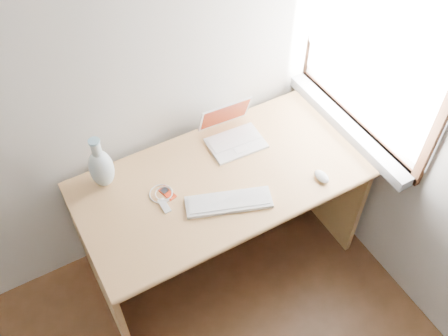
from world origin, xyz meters
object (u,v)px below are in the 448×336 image
desk (213,192)px  vase (101,167)px  external_keyboard (229,202)px  laptop (233,134)px

desk → vase: bearing=163.0°
external_keyboard → vase: (-0.47, 0.41, 0.11)m
desk → vase: size_ratio=4.76×
laptop → desk: bearing=-145.9°
laptop → external_keyboard: (-0.23, -0.36, -0.04)m
laptop → external_keyboard: bearing=-119.6°
vase → laptop: bearing=-3.9°
laptop → vase: vase is taller
external_keyboard → vase: bearing=159.0°
desk → laptop: 0.34m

